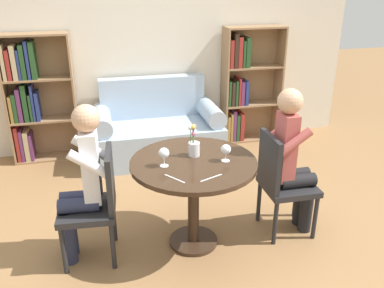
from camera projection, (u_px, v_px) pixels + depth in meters
ground_plane at (193, 242)px, 3.41m from camera, size 16.00×16.00×0.00m
back_wall at (148, 39)px, 4.89m from camera, size 5.20×0.05×2.70m
round_table at (194, 177)px, 3.17m from camera, size 0.98×0.98×0.75m
couch at (157, 131)px, 4.91m from camera, size 1.51×0.80×0.92m
bookshelf_left at (32, 97)px, 4.67m from camera, size 0.76×0.28×1.48m
bookshelf_right at (244, 87)px, 5.25m from camera, size 0.76×0.28×1.48m
chair_left at (96, 201)px, 3.06m from camera, size 0.45×0.45×0.90m
chair_right at (281, 180)px, 3.38m from camera, size 0.43×0.43×0.90m
person_left at (82, 182)px, 2.99m from camera, size 0.44×0.36×1.25m
person_right at (293, 159)px, 3.33m from camera, size 0.42×0.35×1.27m
wine_glass_left at (164, 154)px, 2.99m from camera, size 0.08×0.08×0.15m
wine_glass_right at (226, 150)px, 3.08m from camera, size 0.08×0.08×0.14m
flower_vase at (194, 145)px, 3.17m from camera, size 0.09×0.09×0.27m
knife_left_setting at (175, 178)px, 2.84m from camera, size 0.12×0.16×0.00m
fork_left_setting at (211, 178)px, 2.85m from camera, size 0.18×0.08×0.00m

